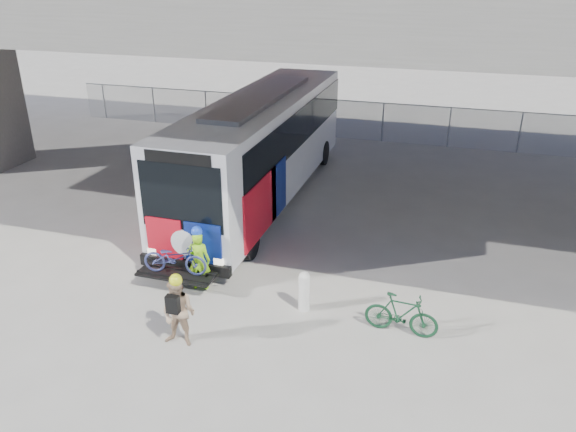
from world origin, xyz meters
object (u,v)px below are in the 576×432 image
at_px(cyclist_hivis, 199,259).
at_px(cyclist_tan, 179,312).
at_px(bollard, 304,290).
at_px(bike_parked, 401,314).
at_px(bus, 262,140).

distance_m(cyclist_hivis, cyclist_tan, 2.35).
distance_m(bollard, cyclist_tan, 3.06).
bearing_deg(bike_parked, bus, 43.73).
height_order(cyclist_hivis, cyclist_tan, cyclist_hivis).
xyz_separation_m(bus, cyclist_hivis, (0.53, -6.33, -1.27)).
relative_size(bus, cyclist_tan, 7.39).
distance_m(bus, bike_parked, 8.98).
xyz_separation_m(cyclist_hivis, cyclist_tan, (0.60, -2.27, -0.02)).
bearing_deg(bollard, bus, 117.21).
height_order(cyclist_tan, bike_parked, cyclist_tan).
height_order(cyclist_hivis, bike_parked, cyclist_hivis).
distance_m(bollard, cyclist_hivis, 2.83).
relative_size(cyclist_hivis, bike_parked, 1.06).
xyz_separation_m(bollard, bike_parked, (2.33, -0.27, -0.05)).
height_order(bollard, cyclist_hivis, cyclist_hivis).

